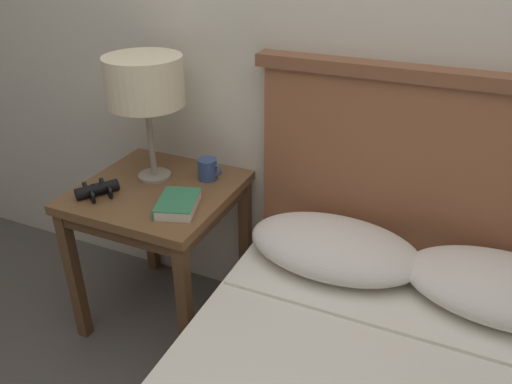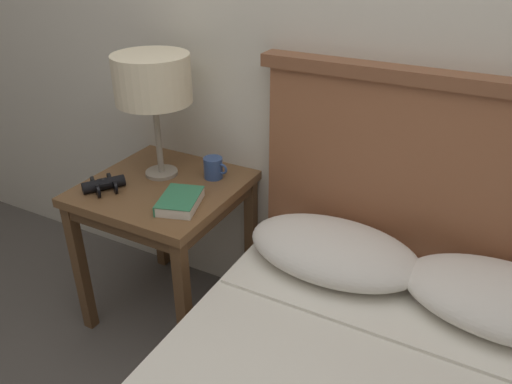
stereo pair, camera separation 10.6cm
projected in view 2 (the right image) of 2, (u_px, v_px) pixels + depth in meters
name	position (u px, v px, depth m)	size (l,w,h in m)	color
wall_back	(384.00, 6.00, 1.59)	(8.00, 0.06, 2.60)	beige
nightstand	(164.00, 203.00, 1.99)	(0.58, 0.58, 0.63)	brown
table_lamp	(152.00, 81.00, 1.85)	(0.29, 0.29, 0.48)	gray
book_on_nightstand	(179.00, 201.00, 1.79)	(0.18, 0.22, 0.04)	silver
binoculars_pair	(104.00, 184.00, 1.90)	(0.16, 0.16, 0.05)	black
coffee_mug	(214.00, 168.00, 1.98)	(0.10, 0.08, 0.08)	#334C84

